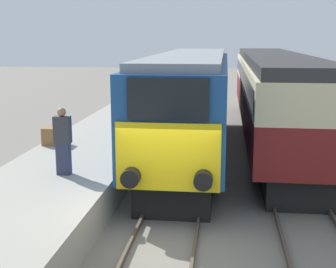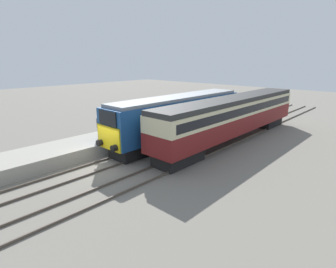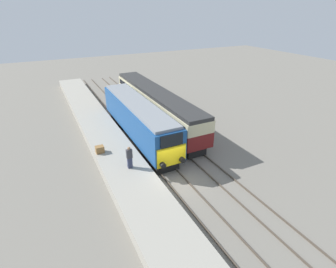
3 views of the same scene
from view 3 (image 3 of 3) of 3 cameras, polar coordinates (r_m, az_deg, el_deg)
name	(u,v)px [view 3 (image 3 of 3)]	position (r m, az deg, el deg)	size (l,w,h in m)	color
ground_plane	(176,181)	(20.70, 1.84, -10.25)	(120.00, 120.00, 0.00)	slate
platform_left	(107,142)	(25.96, -13.05, -1.72)	(3.50, 50.00, 0.92)	#9E998C
rails_near_track	(151,152)	(24.46, -3.69, -3.90)	(1.51, 60.00, 0.14)	#4C4238
rails_far_track	(183,144)	(25.78, 3.28, -2.23)	(1.50, 60.00, 0.14)	#4C4238
locomotive	(138,119)	(26.19, -6.56, 3.33)	(2.70, 15.09, 3.97)	black
passenger_carriage	(156,103)	(30.23, -2.74, 6.85)	(2.75, 19.21, 3.85)	black
person_on_platform	(129,157)	(20.34, -8.39, -5.05)	(0.44, 0.26, 1.83)	#2D334C
luggage_crate	(100,149)	(23.20, -14.63, -3.27)	(0.70, 0.56, 0.60)	olive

